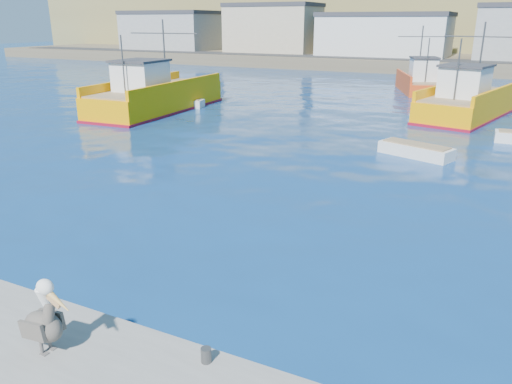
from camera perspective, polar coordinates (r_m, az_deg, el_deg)
ground at (r=14.01m, az=-8.72°, el=-9.20°), size 260.00×260.00×0.00m
dock_bollards at (r=11.12m, az=-16.60°, el=-14.08°), size 36.20×0.20×0.30m
far_shore at (r=119.42m, az=24.38°, el=18.59°), size 200.00×81.00×24.00m
trawler_yellow_a at (r=39.28m, az=-11.44°, el=10.69°), size 5.93×13.18×6.73m
trawler_yellow_b at (r=39.20m, az=23.10°, el=9.44°), size 6.59×12.30×6.56m
boat_orange at (r=51.49m, az=18.23°, el=11.93°), size 5.91×9.14×6.11m
skiff_left at (r=41.07m, az=-8.61°, el=9.96°), size 3.87×2.08×0.80m
skiff_extra at (r=26.76m, az=17.78°, el=4.45°), size 3.90×2.45×0.80m
pelican at (r=10.54m, az=-23.04°, el=-13.40°), size 1.31×0.56×1.62m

